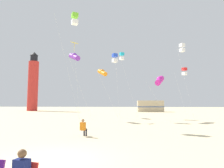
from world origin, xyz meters
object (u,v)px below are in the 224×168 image
(kite_tube_orange, at_px, (102,72))
(kite_diamond_gold, at_px, (75,46))
(kite_box_white, at_px, (182,48))
(kite_tube_magenta, at_px, (160,80))
(lighthouse_distant, at_px, (33,83))
(kite_box_cyan, at_px, (122,56))
(kite_box_scarlet, at_px, (184,71))
(kite_tube_violet, at_px, (74,57))
(kite_flyer_standing, at_px, (83,127))
(kite_box_blue, at_px, (115,58))
(rv_van_tan, at_px, (150,106))
(kite_box_lime, at_px, (75,19))

(kite_tube_orange, relative_size, kite_diamond_gold, 0.73)
(kite_box_white, bearing_deg, kite_tube_magenta, -142.27)
(kite_tube_magenta, bearing_deg, lighthouse_distant, 137.53)
(kite_diamond_gold, bearing_deg, kite_tube_magenta, -5.44)
(kite_diamond_gold, height_order, kite_box_cyan, kite_diamond_gold)
(kite_box_scarlet, relative_size, kite_tube_violet, 0.83)
(kite_box_cyan, height_order, kite_tube_violet, kite_box_cyan)
(kite_box_scarlet, distance_m, lighthouse_distant, 42.07)
(kite_flyer_standing, height_order, kite_box_cyan, kite_box_cyan)
(kite_box_blue, height_order, kite_box_cyan, kite_box_cyan)
(kite_flyer_standing, bearing_deg, kite_tube_orange, -69.97)
(kite_tube_orange, bearing_deg, kite_tube_violet, -119.53)
(kite_diamond_gold, bearing_deg, rv_van_tan, 62.29)
(kite_diamond_gold, bearing_deg, kite_box_blue, -4.23)
(kite_tube_orange, bearing_deg, lighthouse_distant, 135.97)
(kite_box_white, height_order, kite_tube_violet, kite_box_white)
(kite_diamond_gold, bearing_deg, kite_tube_violet, -73.64)
(kite_box_scarlet, bearing_deg, kite_flyer_standing, -123.23)
(kite_box_cyan, height_order, lighthouse_distant, lighthouse_distant)
(kite_diamond_gold, xyz_separation_m, lighthouse_distant, (-19.64, 27.21, -2.20))
(kite_box_white, height_order, lighthouse_distant, lighthouse_distant)
(kite_tube_orange, distance_m, lighthouse_distant, 31.73)
(kite_box_blue, height_order, kite_tube_magenta, kite_box_blue)
(kite_box_lime, bearing_deg, kite_box_cyan, 69.55)
(kite_box_blue, bearing_deg, kite_flyer_standing, -95.49)
(kite_box_scarlet, height_order, rv_van_tan, kite_box_scarlet)
(kite_flyer_standing, distance_m, kite_diamond_gold, 16.53)
(kite_tube_magenta, bearing_deg, kite_flyer_standing, -120.28)
(kite_box_white, relative_size, kite_box_lime, 0.93)
(kite_flyer_standing, bearing_deg, kite_box_lime, -51.14)
(kite_box_white, distance_m, kite_tube_violet, 15.04)
(kite_box_scarlet, bearing_deg, kite_tube_violet, -162.18)
(kite_box_scarlet, height_order, lighthouse_distant, lighthouse_distant)
(kite_box_white, bearing_deg, kite_tube_orange, 163.78)
(kite_tube_violet, height_order, lighthouse_distant, lighthouse_distant)
(kite_box_lime, height_order, kite_tube_violet, kite_box_lime)
(kite_box_scarlet, relative_size, kite_diamond_gold, 0.71)
(lighthouse_distant, xyz_separation_m, rv_van_tan, (32.40, -2.92, -6.45))
(kite_box_lime, distance_m, rv_van_tan, 34.52)
(kite_box_lime, bearing_deg, kite_tube_violet, 105.66)
(kite_tube_violet, height_order, kite_tube_magenta, kite_tube_violet)
(kite_box_lime, bearing_deg, kite_box_white, 34.65)
(kite_box_scarlet, bearing_deg, rv_van_tan, 99.34)
(rv_van_tan, bearing_deg, kite_tube_orange, -120.33)
(kite_tube_violet, bearing_deg, kite_box_scarlet, 17.82)
(kite_box_blue, bearing_deg, kite_box_cyan, 81.04)
(kite_flyer_standing, relative_size, kite_diamond_gold, 0.11)
(kite_flyer_standing, height_order, kite_box_scarlet, kite_box_scarlet)
(rv_van_tan, bearing_deg, kite_tube_magenta, -97.08)
(kite_box_lime, relative_size, kite_tube_magenta, 1.96)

